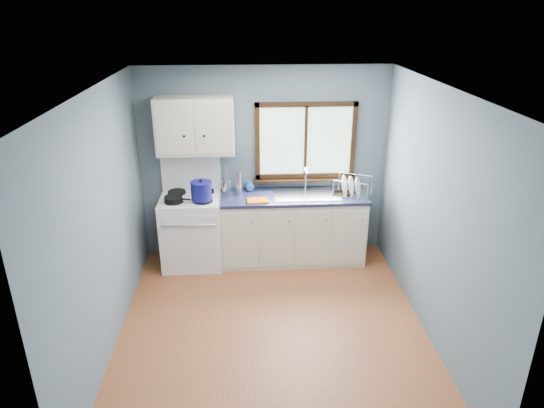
{
  "coord_description": "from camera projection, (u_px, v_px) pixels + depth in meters",
  "views": [
    {
      "loc": [
        -0.26,
        -4.23,
        3.19
      ],
      "look_at": [
        0.05,
        0.9,
        1.05
      ],
      "focal_mm": 32.0,
      "sensor_mm": 36.0,
      "label": 1
    }
  ],
  "objects": [
    {
      "name": "upper_cabinets",
      "position": [
        195.0,
        126.0,
        5.9
      ],
      "size": [
        0.95,
        0.35,
        0.7
      ],
      "color": "beige",
      "rests_on": "wall_back"
    },
    {
      "name": "skillet",
      "position": [
        173.0,
        198.0,
        5.92
      ],
      "size": [
        0.35,
        0.27,
        0.04
      ],
      "rotation": [
        0.0,
        0.0,
        -0.27
      ],
      "color": "black",
      "rests_on": "gas_range"
    },
    {
      "name": "stockpot",
      "position": [
        201.0,
        190.0,
        5.9
      ],
      "size": [
        0.27,
        0.27,
        0.26
      ],
      "rotation": [
        0.0,
        0.0,
        -0.03
      ],
      "color": "#10105D",
      "rests_on": "gas_range"
    },
    {
      "name": "gas_range",
      "position": [
        192.0,
        228.0,
        6.26
      ],
      "size": [
        0.76,
        0.69,
        1.36
      ],
      "color": "white",
      "rests_on": "floor"
    },
    {
      "name": "utensil_crock",
      "position": [
        227.0,
        185.0,
        6.27
      ],
      "size": [
        0.14,
        0.14,
        0.41
      ],
      "rotation": [
        0.0,
        0.0,
        0.11
      ],
      "color": "silver",
      "rests_on": "countertop"
    },
    {
      "name": "wall_left",
      "position": [
        102.0,
        225.0,
        4.57
      ],
      "size": [
        0.02,
        3.6,
        2.5
      ],
      "primitive_type": "cube",
      "color": "slate",
      "rests_on": "ground"
    },
    {
      "name": "dish_towel",
      "position": [
        258.0,
        200.0,
        5.99
      ],
      "size": [
        0.26,
        0.19,
        0.02
      ],
      "primitive_type": "cube",
      "rotation": [
        0.0,
        0.0,
        0.04
      ],
      "color": "orange",
      "rests_on": "countertop"
    },
    {
      "name": "countertop",
      "position": [
        293.0,
        197.0,
        6.19
      ],
      "size": [
        1.89,
        0.64,
        0.04
      ],
      "primitive_type": "cube",
      "color": "#171B33",
      "rests_on": "base_cabinets"
    },
    {
      "name": "sink",
      "position": [
        307.0,
        199.0,
        6.22
      ],
      "size": [
        0.84,
        0.46,
        0.44
      ],
      "color": "silver",
      "rests_on": "countertop"
    },
    {
      "name": "wall_front",
      "position": [
        290.0,
        343.0,
        2.99
      ],
      "size": [
        3.2,
        0.02,
        2.5
      ],
      "primitive_type": "cube",
      "color": "slate",
      "rests_on": "ground"
    },
    {
      "name": "soap_bottle",
      "position": [
        250.0,
        182.0,
        6.23
      ],
      "size": [
        0.12,
        0.12,
        0.28
      ],
      "primitive_type": "imported",
      "rotation": [
        0.0,
        0.0,
        0.15
      ],
      "color": "#2350B0",
      "rests_on": "countertop"
    },
    {
      "name": "wall_right",
      "position": [
        436.0,
        217.0,
        4.75
      ],
      "size": [
        0.02,
        3.6,
        2.5
      ],
      "primitive_type": "cube",
      "color": "slate",
      "rests_on": "ground"
    },
    {
      "name": "wall_back",
      "position": [
        264.0,
        163.0,
        6.33
      ],
      "size": [
        3.2,
        0.02,
        2.5
      ],
      "primitive_type": "cube",
      "color": "slate",
      "rests_on": "ground"
    },
    {
      "name": "base_cabinets",
      "position": [
        292.0,
        231.0,
        6.38
      ],
      "size": [
        1.85,
        0.6,
        0.88
      ],
      "color": "beige",
      "rests_on": "floor"
    },
    {
      "name": "floor",
      "position": [
        272.0,
        329.0,
        5.15
      ],
      "size": [
        3.2,
        3.6,
        0.02
      ],
      "primitive_type": "cube",
      "color": "#98522C",
      "rests_on": "ground"
    },
    {
      "name": "dish_rack",
      "position": [
        352.0,
        190.0,
        6.19
      ],
      "size": [
        0.55,
        0.5,
        0.24
      ],
      "rotation": [
        0.0,
        0.0,
        -0.42
      ],
      "color": "silver",
      "rests_on": "countertop"
    },
    {
      "name": "ceiling",
      "position": [
        272.0,
        88.0,
        4.18
      ],
      "size": [
        3.2,
        3.6,
        0.02
      ],
      "primitive_type": "cube",
      "color": "white",
      "rests_on": "wall_back"
    },
    {
      "name": "thermos",
      "position": [
        239.0,
        183.0,
        6.15
      ],
      "size": [
        0.08,
        0.08,
        0.3
      ],
      "primitive_type": "cylinder",
      "rotation": [
        0.0,
        0.0,
        -0.12
      ],
      "color": "silver",
      "rests_on": "countertop"
    },
    {
      "name": "window",
      "position": [
        306.0,
        147.0,
        6.24
      ],
      "size": [
        1.36,
        0.1,
        1.03
      ],
      "color": "#9EC6A8",
      "rests_on": "wall_back"
    }
  ]
}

